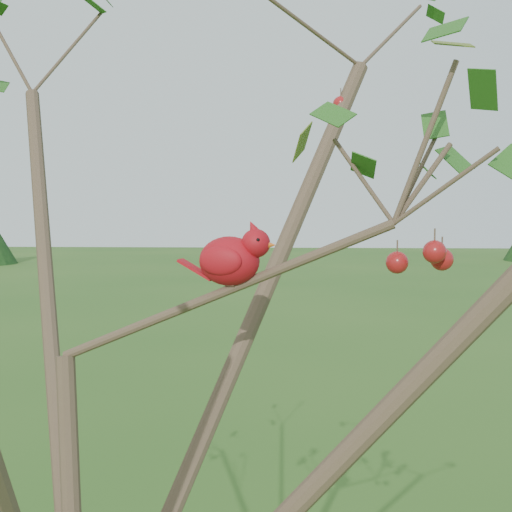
{
  "coord_description": "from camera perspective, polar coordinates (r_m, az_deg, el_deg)",
  "views": [
    {
      "loc": [
        0.38,
        -1.07,
        2.22
      ],
      "look_at": [
        0.31,
        0.06,
        2.14
      ],
      "focal_mm": 45.0,
      "sensor_mm": 36.0,
      "label": 1
    }
  ],
  "objects": [
    {
      "name": "distant_trees",
      "position": [
        24.5,
        -4.11,
        2.23
      ],
      "size": [
        44.6,
        16.07,
        3.33
      ],
      "color": "#423223",
      "rests_on": "ground"
    },
    {
      "name": "crabapple_tree",
      "position": [
        1.1,
        -15.31,
        -1.32
      ],
      "size": [
        2.35,
        2.05,
        2.95
      ],
      "color": "#423223",
      "rests_on": "ground"
    },
    {
      "name": "cardinal",
      "position": [
        1.15,
        -2.1,
        -0.22
      ],
      "size": [
        0.18,
        0.11,
        0.13
      ],
      "rotation": [
        0.0,
        0.0,
        -0.24
      ],
      "color": "#B50F17",
      "rests_on": "ground"
    }
  ]
}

